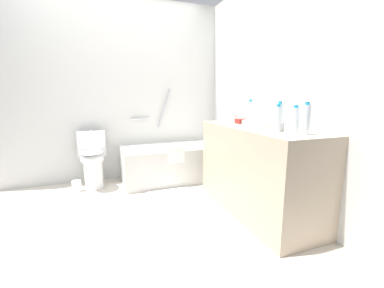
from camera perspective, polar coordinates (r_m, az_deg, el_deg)
ground_plane at (r=2.66m, az=-13.89°, el=-15.73°), size 4.04×4.04×0.00m
wall_back_tiled at (r=3.73m, az=-17.38°, el=11.42°), size 3.44×0.10×2.49m
wall_right_mirror at (r=2.99m, az=16.92°, el=11.69°), size 0.10×2.99×2.49m
bathtub at (r=3.58m, az=-4.26°, el=-3.96°), size 1.41×0.71×1.28m
toilet at (r=3.49m, az=-21.64°, el=-3.18°), size 0.35×0.47×0.73m
vanity_counter at (r=2.62m, az=14.60°, el=-5.83°), size 0.57×1.44×0.88m
sink_basin at (r=2.51m, az=15.24°, el=4.40°), size 0.35×0.35×0.06m
sink_faucet at (r=2.63m, az=18.80°, el=4.51°), size 0.13×0.15×0.07m
water_bottle_0 at (r=2.14m, az=24.49°, el=5.09°), size 0.06×0.06×0.25m
water_bottle_1 at (r=2.34m, az=19.20°, el=5.88°), size 0.06×0.06×0.25m
water_bottle_2 at (r=2.71m, az=13.06°, el=6.90°), size 0.06×0.06×0.26m
water_bottle_3 at (r=2.25m, az=18.90°, el=5.45°), size 0.06×0.06×0.23m
water_bottle_4 at (r=2.19m, az=22.34°, el=5.04°), size 0.07×0.07×0.23m
drinking_glass_0 at (r=2.29m, az=20.85°, el=3.64°), size 0.08×0.08×0.08m
drinking_glass_1 at (r=2.95m, az=9.65°, el=5.79°), size 0.08×0.08×0.09m
amenity_basket at (r=2.82m, az=11.36°, el=5.12°), size 0.14×0.10×0.05m
soap_dish at (r=3.06m, az=8.84°, el=5.35°), size 0.09×0.06×0.02m
bath_mat at (r=3.08m, az=-4.65°, el=-11.52°), size 0.52×0.38×0.01m
toilet_paper_roll at (r=3.49m, az=-24.69°, el=-8.70°), size 0.11×0.11×0.14m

